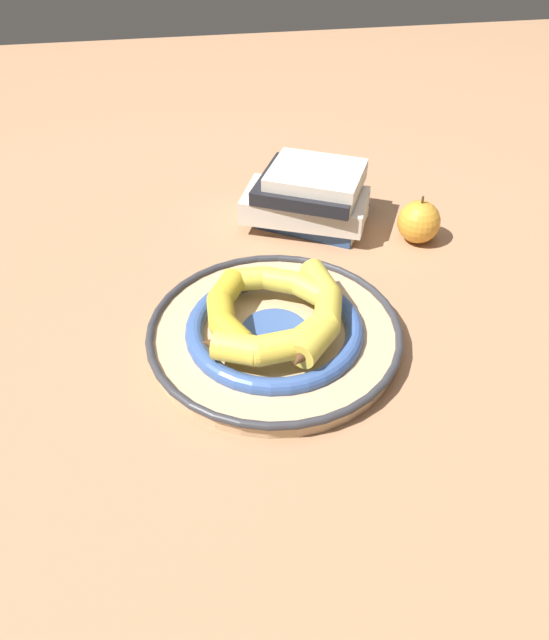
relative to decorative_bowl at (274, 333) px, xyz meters
The scene contains 8 objects.
ground_plane 0.04m from the decorative_bowl, 142.19° to the left, with size 2.80×2.80×0.00m, color #A87A56.
decorative_bowl is the anchor object (origin of this frame).
banana_a 0.07m from the decorative_bowl, 10.84° to the right, with size 0.10×0.21×0.04m.
banana_b 0.07m from the decorative_bowl, 72.11° to the left, with size 0.16×0.10×0.03m.
banana_c 0.08m from the decorative_bowl, 167.95° to the left, with size 0.06×0.17×0.04m.
banana_d 0.08m from the decorative_bowl, 99.74° to the right, with size 0.18×0.08×0.04m.
book_stack 0.31m from the decorative_bowl, 69.56° to the left, with size 0.24×0.22×0.11m.
apple 0.35m from the decorative_bowl, 37.90° to the left, with size 0.07×0.07×0.08m.
Camera 1 is at (-0.07, -0.66, 0.59)m, focal length 35.00 mm.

